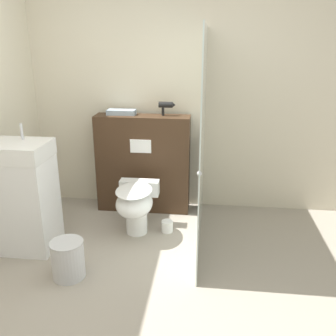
{
  "coord_description": "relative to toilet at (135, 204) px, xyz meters",
  "views": [
    {
      "loc": [
        0.54,
        -2.13,
        1.82
      ],
      "look_at": [
        0.17,
        1.11,
        0.69
      ],
      "focal_mm": 40.0,
      "sensor_mm": 36.0,
      "label": 1
    }
  ],
  "objects": [
    {
      "name": "hair_drier",
      "position": [
        0.22,
        0.62,
        0.84
      ],
      "size": [
        0.17,
        0.06,
        0.14
      ],
      "color": "black",
      "rests_on": "partition_panel"
    },
    {
      "name": "toilet",
      "position": [
        0.0,
        0.0,
        0.0
      ],
      "size": [
        0.39,
        0.56,
        0.49
      ],
      "color": "white",
      "rests_on": "ground_plane"
    },
    {
      "name": "sink_vanity",
      "position": [
        -0.93,
        -0.34,
        0.18
      ],
      "size": [
        0.51,
        0.43,
        1.13
      ],
      "color": "white",
      "rests_on": "ground_plane"
    },
    {
      "name": "waste_bin",
      "position": [
        -0.4,
        -0.75,
        -0.16
      ],
      "size": [
        0.26,
        0.26,
        0.31
      ],
      "color": "silver",
      "rests_on": "ground_plane"
    },
    {
      "name": "wall_back",
      "position": [
        0.14,
        0.79,
        0.93
      ],
      "size": [
        8.0,
        0.06,
        2.5
      ],
      "color": "beige",
      "rests_on": "ground_plane"
    },
    {
      "name": "partition_panel",
      "position": [
        -0.03,
        0.59,
        0.21
      ],
      "size": [
        1.0,
        0.26,
        1.06
      ],
      "color": "#3D2819",
      "rests_on": "ground_plane"
    },
    {
      "name": "shower_glass",
      "position": [
        0.62,
        -0.01,
        0.64
      ],
      "size": [
        0.04,
        1.54,
        1.93
      ],
      "color": "silver",
      "rests_on": "ground_plane"
    },
    {
      "name": "spare_toilet_roll",
      "position": [
        0.3,
        0.08,
        -0.26
      ],
      "size": [
        0.11,
        0.11,
        0.11
      ],
      "color": "white",
      "rests_on": "ground_plane"
    },
    {
      "name": "folded_towel",
      "position": [
        -0.25,
        0.61,
        0.76
      ],
      "size": [
        0.3,
        0.13,
        0.05
      ],
      "color": "#8C9EAD",
      "rests_on": "partition_panel"
    },
    {
      "name": "ground_plane",
      "position": [
        0.14,
        -1.08,
        -0.32
      ],
      "size": [
        12.0,
        12.0,
        0.0
      ],
      "primitive_type": "plane",
      "color": "#9E9384"
    }
  ]
}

